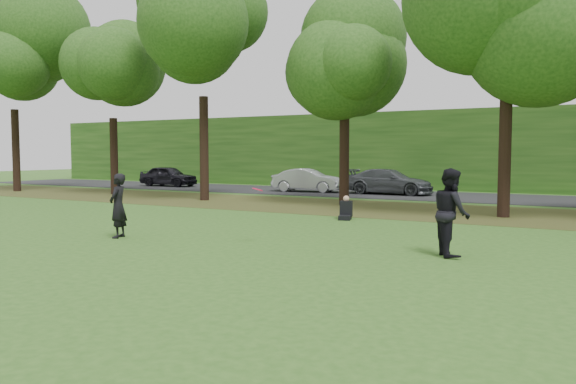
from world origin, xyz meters
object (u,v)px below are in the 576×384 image
object	(u,v)px
seated_person	(346,210)
player_right	(451,212)
player_left	(118,206)
frisbee	(257,189)

from	to	relation	value
seated_person	player_right	bearing A→B (deg)	-63.07
player_left	player_right	world-z (taller)	player_right
player_right	frisbee	bearing A→B (deg)	70.95
frisbee	seated_person	xyz separation A→B (m)	(-0.28, 6.23, -1.10)
player_left	frisbee	world-z (taller)	player_left
player_left	player_right	size ratio (longest dim) A/B	0.89
frisbee	seated_person	size ratio (longest dim) A/B	0.43
frisbee	seated_person	distance (m)	6.33
player_right	frisbee	size ratio (longest dim) A/B	5.56
player_left	seated_person	world-z (taller)	player_left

